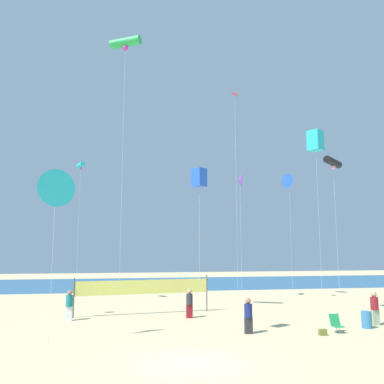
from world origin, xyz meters
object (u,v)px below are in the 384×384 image
beachgoer_navy_shirt (248,314)px  trash_barrel (367,320)px  kite_cyan_delta (56,188)px  kite_cyan_box (315,141)px  kite_red_diamond (235,97)px  kite_cyan_tube (81,166)px  volleyball_net (144,288)px  kite_violet_delta (240,180)px  kite_blue_delta (289,181)px  kite_black_tube (333,163)px  beachgoer_charcoal_shirt (189,302)px  beachgoer_maroon_shirt (375,307)px  kite_blue_box (199,178)px  kite_green_tube (125,43)px  beach_handbag (323,332)px  folding_beach_chair (336,323)px  beachgoer_teal_shirt (69,304)px

beachgoer_navy_shirt → trash_barrel: 6.66m
beachgoer_navy_shirt → kite_cyan_delta: kite_cyan_delta is taller
kite_cyan_box → beachgoer_navy_shirt: bearing=-145.4°
trash_barrel → kite_red_diamond: bearing=114.6°
kite_cyan_tube → volleyball_net: bearing=-52.3°
kite_cyan_tube → kite_violet_delta: size_ratio=1.04×
kite_blue_delta → kite_black_tube: bearing=-85.2°
volleyball_net → kite_black_tube: size_ratio=0.80×
beachgoer_navy_shirt → kite_cyan_box: bearing=144.6°
beachgoer_charcoal_shirt → kite_cyan_delta: bearing=-170.7°
kite_red_diamond → kite_blue_delta: kite_red_diamond is taller
beachgoer_maroon_shirt → volleyball_net: 13.83m
beachgoer_charcoal_shirt → kite_blue_box: 8.95m
kite_black_tube → kite_cyan_tube: bearing=162.9°
kite_green_tube → beach_handbag: bearing=-33.2°
kite_blue_box → kite_violet_delta: (6.39, 14.02, 2.47)m
folding_beach_chair → trash_barrel: size_ratio=1.02×
kite_black_tube → volleyball_net: bearing=-177.9°
kite_blue_delta → volleyball_net: bearing=-151.5°
kite_black_tube → kite_blue_delta: bearing=94.8°
kite_red_diamond → kite_cyan_tube: size_ratio=1.49×
kite_cyan_box → beachgoer_charcoal_shirt: bearing=174.7°
kite_red_diamond → kite_black_tube: bearing=-16.5°
beachgoer_navy_shirt → trash_barrel: bearing=112.1°
beachgoer_charcoal_shirt → kite_green_tube: (-4.27, 0.21, 16.71)m
kite_cyan_delta → kite_violet_delta: size_ratio=0.73×
beachgoer_charcoal_shirt → trash_barrel: bearing=-58.5°
trash_barrel → kite_cyan_box: bearing=94.8°
beachgoer_navy_shirt → kite_violet_delta: (3.75, 13.25, 9.19)m
beachgoer_teal_shirt → beachgoer_maroon_shirt: bearing=-89.2°
kite_black_tube → kite_blue_delta: 6.86m
folding_beach_chair → beachgoer_navy_shirt: bearing=149.4°
kite_violet_delta → kite_cyan_box: bearing=-74.0°
kite_violet_delta → kite_green_tube: kite_green_tube is taller
kite_cyan_tube → folding_beach_chair: bearing=-44.5°
beachgoer_maroon_shirt → kite_cyan_box: kite_cyan_box is taller
kite_black_tube → kite_blue_delta: size_ratio=0.99×
folding_beach_chair → kite_red_diamond: kite_red_diamond is taller
beachgoer_charcoal_shirt → beachgoer_navy_shirt: size_ratio=1.00×
beachgoer_teal_shirt → kite_blue_delta: bearing=-47.8°
kite_blue_delta → kite_blue_box: 19.14m
folding_beach_chair → beach_handbag: 1.22m
beachgoer_maroon_shirt → beachgoer_charcoal_shirt: (-9.71, 4.21, -0.05)m
kite_blue_delta → kite_cyan_delta: bearing=-140.3°
volleyball_net → kite_blue_delta: (13.54, 7.34, 8.72)m
kite_blue_delta → kite_green_tube: bearing=-149.2°
folding_beach_chair → trash_barrel: (2.19, 0.75, -0.03)m
beachgoer_charcoal_shirt → kite_blue_delta: kite_blue_delta is taller
kite_blue_delta → kite_green_tube: kite_green_tube is taller
beachgoer_teal_shirt → beachgoer_navy_shirt: (9.25, -5.42, -0.02)m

